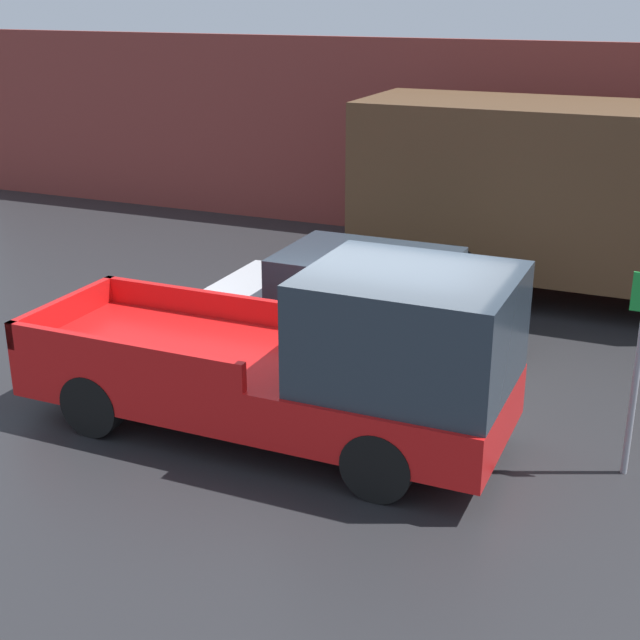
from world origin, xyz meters
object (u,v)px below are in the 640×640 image
Objects in this scene: car at (361,303)px; delivery_truck at (597,197)px; parking_sign at (639,359)px; pickup_truck at (314,361)px; newspaper_box at (448,215)px.

delivery_truck is at bearing 55.14° from car.
delivery_truck is 3.54× the size of parking_sign.
delivery_truck is at bearing 71.41° from pickup_truck.
parking_sign is at bearing -62.51° from newspaper_box.
car is at bearing -84.91° from newspaper_box.
pickup_truck reaches higher than newspaper_box.
car is 0.51× the size of delivery_truck.
car is 4.29m from parking_sign.
pickup_truck is at bearing -80.10° from car.
newspaper_box is (-4.33, 8.33, -0.78)m from parking_sign.
delivery_truck is at bearing -40.06° from newspaper_box.
newspaper_box is (-0.57, 6.36, -0.23)m from car.
delivery_truck is 7.78× the size of newspaper_box.
parking_sign is 2.20× the size of newspaper_box.
parking_sign is (3.77, -1.97, 0.56)m from car.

